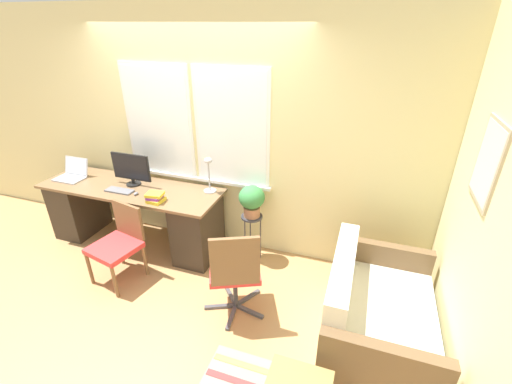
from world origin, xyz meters
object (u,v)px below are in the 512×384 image
object	(u,v)px
couch_loveseat	(374,319)
book_stack	(155,197)
plant_stand	(252,221)
desk_chair_wooden	(119,242)
potted_plant	(252,199)
office_chair_swivel	(235,271)
keyboard	(120,191)
monitor	(131,169)
mouse	(136,194)
desk_lamp	(209,172)
laptop	(72,174)

from	to	relation	value
couch_loveseat	book_stack	bearing A→B (deg)	79.27
plant_stand	book_stack	bearing A→B (deg)	-158.00
desk_chair_wooden	potted_plant	xyz separation A→B (m)	(1.20, 0.77, 0.32)
desk_chair_wooden	office_chair_swivel	xyz separation A→B (m)	(1.35, -0.10, 0.07)
office_chair_swivel	desk_chair_wooden	bearing A→B (deg)	-29.24
keyboard	potted_plant	world-z (taller)	potted_plant
keyboard	couch_loveseat	xyz separation A→B (m)	(2.86, -0.52, -0.49)
couch_loveseat	potted_plant	distance (m)	1.67
desk_chair_wooden	monitor	bearing A→B (deg)	122.30
monitor	keyboard	size ratio (longest dim) A/B	1.50
mouse	desk_lamp	size ratio (longest dim) A/B	0.16
book_stack	potted_plant	xyz separation A→B (m)	(0.96, 0.39, -0.05)
potted_plant	office_chair_swivel	bearing A→B (deg)	-80.23
monitor	keyboard	xyz separation A→B (m)	(-0.04, -0.21, -0.19)
laptop	keyboard	world-z (taller)	laptop
laptop	desk_lamp	size ratio (longest dim) A/B	0.84
office_chair_swivel	potted_plant	bearing A→B (deg)	-105.07
couch_loveseat	plant_stand	xyz separation A→B (m)	(-1.37, 0.83, 0.20)
office_chair_swivel	couch_loveseat	world-z (taller)	office_chair_swivel
desk_lamp	office_chair_swivel	world-z (taller)	desk_lamp
keyboard	plant_stand	size ratio (longest dim) A/B	0.59
desk_lamp	potted_plant	distance (m)	0.57
monitor	office_chair_swivel	xyz separation A→B (m)	(1.60, -0.78, -0.46)
plant_stand	potted_plant	world-z (taller)	potted_plant
desk_chair_wooden	potted_plant	distance (m)	1.47
desk_chair_wooden	plant_stand	size ratio (longest dim) A/B	1.48
keyboard	desk_chair_wooden	world-z (taller)	desk_chair_wooden
mouse	desk_chair_wooden	size ratio (longest dim) A/B	0.08
monitor	book_stack	world-z (taller)	monitor
keyboard	couch_loveseat	size ratio (longest dim) A/B	0.26
laptop	plant_stand	distance (m)	2.32
desk_lamp	plant_stand	world-z (taller)	desk_lamp
office_chair_swivel	desk_lamp	bearing A→B (deg)	-78.55
monitor	desk_lamp	distance (m)	0.95
laptop	desk_chair_wooden	size ratio (longest dim) A/B	0.42
keyboard	couch_loveseat	distance (m)	2.95
desk_lamp	desk_chair_wooden	size ratio (longest dim) A/B	0.50
monitor	couch_loveseat	xyz separation A→B (m)	(2.82, -0.73, -0.68)
laptop	couch_loveseat	world-z (taller)	laptop
mouse	office_chair_swivel	distance (m)	1.54
office_chair_swivel	plant_stand	world-z (taller)	office_chair_swivel
keyboard	mouse	xyz separation A→B (m)	(0.23, -0.01, 0.01)
keyboard	office_chair_swivel	size ratio (longest dim) A/B	0.34
mouse	desk_chair_wooden	xyz separation A→B (m)	(0.05, -0.45, -0.34)
desk_chair_wooden	mouse	bearing A→B (deg)	108.62
office_chair_swivel	monitor	bearing A→B (deg)	-50.68
laptop	potted_plant	xyz separation A→B (m)	(2.29, 0.19, -0.05)
desk_lamp	desk_chair_wooden	bearing A→B (deg)	-130.64
mouse	potted_plant	distance (m)	1.30
laptop	keyboard	xyz separation A→B (m)	(0.80, -0.12, -0.04)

